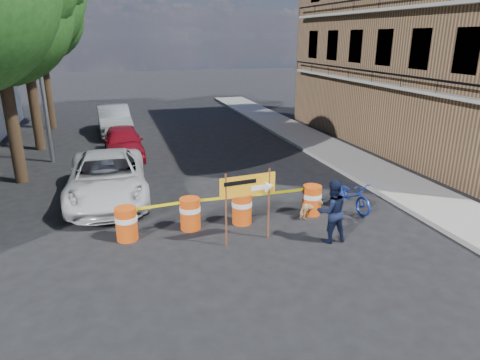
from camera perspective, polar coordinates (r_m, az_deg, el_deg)
ground at (r=11.41m, az=2.28°, el=-8.00°), size 120.00×120.00×0.00m
sidewalk_east at (r=19.00m, az=14.29°, el=2.68°), size 2.40×40.00×0.15m
apartment_building at (r=23.39m, az=25.95°, el=19.07°), size 8.00×16.00×12.00m
tree_far at (r=26.88m, az=-25.34°, el=19.33°), size 5.04×4.80×8.84m
streetlamp at (r=19.33m, az=-25.16°, el=14.77°), size 1.25×0.18×8.00m
barrel_far_left at (r=11.62m, az=-14.91°, el=-5.57°), size 0.58×0.58×0.90m
barrel_mid_left at (r=11.93m, az=-6.66°, el=-4.40°), size 0.58×0.58×0.90m
barrel_mid_right at (r=12.20m, az=0.25°, el=-3.72°), size 0.58×0.58×0.90m
barrel_far_right at (r=12.99m, az=9.55°, el=-2.57°), size 0.58×0.58×0.90m
detour_sign at (r=10.82m, az=2.06°, el=-1.30°), size 1.51×0.30×1.94m
pedestrian at (r=11.28m, az=12.14°, el=-4.09°), size 0.83×0.66×1.67m
bicycle at (r=13.46m, az=14.64°, el=-0.32°), size 0.78×1.03×1.76m
dog at (r=12.75m, az=9.40°, el=-3.81°), size 0.77×0.55×0.60m
suv_white at (r=14.59m, az=-17.28°, el=0.34°), size 2.56×5.38×1.48m
sedan_red at (r=19.56m, az=-15.30°, el=4.91°), size 1.69×4.07×1.38m
sedan_silver at (r=24.57m, az=-16.44°, el=7.69°), size 1.90×4.73×1.53m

